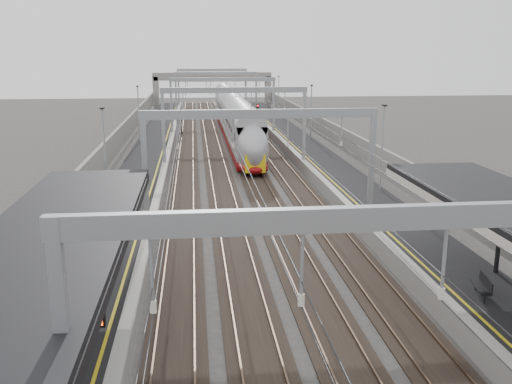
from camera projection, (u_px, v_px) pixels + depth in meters
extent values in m
cube|color=black|center=(148.00, 162.00, 53.74)|extent=(4.00, 120.00, 1.00)
cube|color=black|center=(315.00, 159.00, 55.42)|extent=(4.00, 120.00, 1.00)
cube|color=black|center=(186.00, 166.00, 54.22)|extent=(2.40, 140.00, 0.08)
cube|color=brown|center=(178.00, 165.00, 54.12)|extent=(0.07, 140.00, 0.14)
cube|color=brown|center=(193.00, 165.00, 54.27)|extent=(0.07, 140.00, 0.14)
cube|color=black|center=(217.00, 165.00, 54.54)|extent=(2.40, 140.00, 0.08)
cube|color=brown|center=(210.00, 165.00, 54.44)|extent=(0.07, 140.00, 0.14)
cube|color=brown|center=(225.00, 164.00, 54.59)|extent=(0.07, 140.00, 0.14)
cube|color=black|center=(248.00, 165.00, 54.85)|extent=(2.40, 140.00, 0.08)
cube|color=brown|center=(241.00, 164.00, 54.75)|extent=(0.07, 140.00, 0.14)
cube|color=brown|center=(256.00, 164.00, 54.90)|extent=(0.07, 140.00, 0.14)
cube|color=black|center=(279.00, 164.00, 55.17)|extent=(2.40, 140.00, 0.08)
cube|color=brown|center=(272.00, 163.00, 55.07)|extent=(0.07, 140.00, 0.14)
cube|color=brown|center=(286.00, 163.00, 55.22)|extent=(0.07, 140.00, 0.14)
cube|color=gray|center=(66.00, 372.00, 11.50)|extent=(0.28, 0.28, 6.60)
cube|color=gray|center=(376.00, 218.00, 11.44)|extent=(13.00, 0.25, 0.50)
cube|color=gray|center=(145.00, 172.00, 30.81)|extent=(0.28, 0.28, 6.60)
cube|color=gray|center=(371.00, 167.00, 32.13)|extent=(0.28, 0.28, 6.60)
cube|color=gray|center=(261.00, 114.00, 30.74)|extent=(13.00, 0.25, 0.50)
cube|color=gray|center=(163.00, 126.00, 50.12)|extent=(0.28, 0.28, 6.60)
cube|color=gray|center=(304.00, 124.00, 51.44)|extent=(0.28, 0.28, 6.60)
cube|color=gray|center=(234.00, 90.00, 50.05)|extent=(13.00, 0.25, 0.50)
cube|color=gray|center=(171.00, 105.00, 69.43)|extent=(0.28, 0.28, 6.60)
cube|color=gray|center=(274.00, 104.00, 70.75)|extent=(0.28, 0.28, 6.60)
cube|color=gray|center=(223.00, 79.00, 69.36)|extent=(13.00, 0.25, 0.50)
cube|color=gray|center=(176.00, 94.00, 88.73)|extent=(0.28, 0.28, 6.60)
cube|color=gray|center=(256.00, 93.00, 90.06)|extent=(0.28, 0.28, 6.60)
cube|color=gray|center=(216.00, 74.00, 88.67)|extent=(13.00, 0.25, 0.50)
cube|color=gray|center=(179.00, 87.00, 106.11)|extent=(0.28, 0.28, 6.60)
cube|color=gray|center=(246.00, 86.00, 107.43)|extent=(0.28, 0.28, 6.60)
cube|color=gray|center=(212.00, 70.00, 106.04)|extent=(13.00, 0.25, 0.50)
cylinder|color=#262628|center=(185.00, 104.00, 57.74)|extent=(0.03, 140.00, 0.03)
cylinder|color=#262628|center=(214.00, 103.00, 58.06)|extent=(0.03, 140.00, 0.03)
cylinder|color=#262628|center=(244.00, 103.00, 58.37)|extent=(0.03, 140.00, 0.03)
cylinder|color=#262628|center=(272.00, 103.00, 58.69)|extent=(0.03, 140.00, 0.03)
cylinder|color=black|center=(46.00, 245.00, 23.04)|extent=(0.20, 0.20, 4.00)
cube|color=black|center=(70.00, 317.00, 13.34)|extent=(1.60, 0.15, 0.55)
cube|color=#F42E04|center=(69.00, 319.00, 13.26)|extent=(1.50, 0.02, 0.42)
cylinder|color=black|center=(500.00, 229.00, 25.08)|extent=(0.20, 0.20, 4.00)
cube|color=gray|center=(212.00, 76.00, 106.32)|extent=(22.00, 2.20, 1.40)
cube|color=gray|center=(156.00, 94.00, 105.96)|extent=(1.00, 2.20, 6.20)
cube|color=gray|center=(268.00, 93.00, 108.16)|extent=(1.00, 2.20, 6.20)
cube|color=gray|center=(113.00, 151.00, 53.14)|extent=(0.30, 120.00, 3.20)
cube|color=gray|center=(347.00, 147.00, 55.50)|extent=(0.30, 120.00, 3.20)
cube|color=maroon|center=(241.00, 146.00, 62.56)|extent=(2.81, 23.91, 0.83)
cube|color=#A1A1A6|center=(241.00, 128.00, 62.09)|extent=(2.81, 23.91, 3.12)
cube|color=black|center=(249.00, 163.00, 54.56)|extent=(2.08, 2.50, 0.52)
cube|color=maroon|center=(228.00, 120.00, 86.04)|extent=(2.81, 23.91, 0.83)
cube|color=#A1A1A6|center=(228.00, 107.00, 85.57)|extent=(2.81, 23.91, 3.12)
cube|color=black|center=(232.00, 129.00, 78.04)|extent=(2.08, 2.50, 0.52)
ellipsoid|color=#A1A1A6|center=(253.00, 149.00, 50.42)|extent=(2.81, 5.41, 4.37)
cube|color=yellow|center=(255.00, 164.00, 48.48)|extent=(1.77, 0.12, 1.56)
cube|color=black|center=(255.00, 145.00, 48.56)|extent=(1.66, 0.59, 0.97)
cube|color=black|center=(480.00, 287.00, 22.89)|extent=(0.74, 1.71, 0.06)
cube|color=black|center=(486.00, 282.00, 22.82)|extent=(0.39, 1.64, 0.46)
cylinder|color=black|center=(485.00, 299.00, 22.32)|extent=(0.06, 0.06, 0.39)
cylinder|color=black|center=(475.00, 286.00, 23.57)|extent=(0.06, 0.06, 0.39)
cylinder|color=black|center=(182.00, 124.00, 73.91)|extent=(0.12, 0.12, 3.00)
cube|color=black|center=(181.00, 112.00, 73.53)|extent=(0.32, 0.22, 0.75)
sphere|color=#0CE526|center=(181.00, 111.00, 73.36)|extent=(0.16, 0.16, 0.16)
cylinder|color=black|center=(245.00, 122.00, 76.62)|extent=(0.12, 0.12, 3.00)
cube|color=black|center=(245.00, 110.00, 76.24)|extent=(0.32, 0.22, 0.75)
sphere|color=red|center=(245.00, 109.00, 76.08)|extent=(0.16, 0.16, 0.16)
cylinder|color=black|center=(257.00, 118.00, 81.04)|extent=(0.12, 0.12, 3.00)
cube|color=black|center=(257.00, 107.00, 80.66)|extent=(0.32, 0.22, 0.75)
sphere|color=red|center=(258.00, 106.00, 80.50)|extent=(0.16, 0.16, 0.16)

